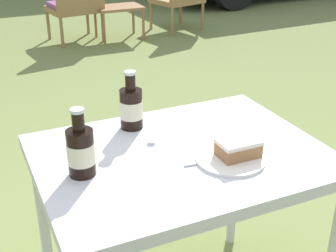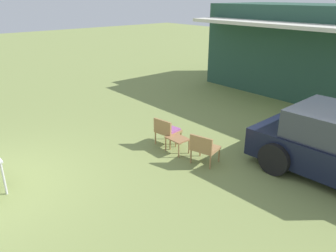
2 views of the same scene
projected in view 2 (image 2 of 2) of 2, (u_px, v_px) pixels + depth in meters
name	position (u px, v px, depth m)	size (l,w,h in m)	color
cabin_building	(328.00, 52.00, 12.03)	(8.55, 4.89, 3.27)	#284C3D
wicker_chair_cushioned	(167.00, 130.00, 8.28)	(0.62, 0.56, 0.72)	#9E7547
wicker_chair_plain	(204.00, 147.00, 7.33)	(0.66, 0.61, 0.72)	#9E7547
garden_side_table	(177.00, 140.00, 7.92)	(0.53, 0.38, 0.38)	#996B42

